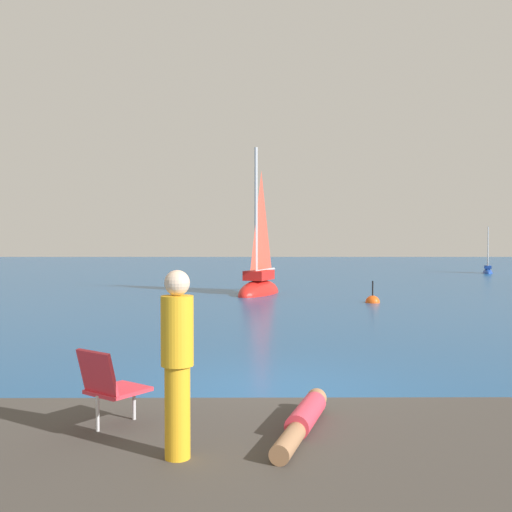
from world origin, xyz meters
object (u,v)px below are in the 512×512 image
object	(u,v)px
marker_buoy	(374,303)
sailboat_near	(261,286)
sailboat_far	(490,270)
beach_chair	(111,383)
person_sunbather	(305,419)
person_standing	(179,358)

from	to	relation	value
marker_buoy	sailboat_near	bearing A→B (deg)	140.18
sailboat_near	sailboat_far	world-z (taller)	sailboat_near
beach_chair	sailboat_near	bearing A→B (deg)	32.15
person_sunbather	beach_chair	size ratio (longest dim) A/B	2.15
sailboat_near	person_standing	size ratio (longest dim) A/B	4.44
sailboat_near	person_standing	world-z (taller)	sailboat_near
sailboat_near	person_sunbather	xyz separation A→B (m)	(0.33, -20.48, 0.24)
sailboat_far	person_sunbather	distance (m)	41.31
person_standing	marker_buoy	distance (m)	18.36
person_standing	sailboat_near	bearing A→B (deg)	12.56
sailboat_near	person_standing	bearing A→B (deg)	19.47
person_standing	marker_buoy	world-z (taller)	person_standing
person_sunbather	beach_chair	bearing A→B (deg)	-75.86
sailboat_far	beach_chair	bearing A→B (deg)	-8.10
sailboat_far	marker_buoy	world-z (taller)	sailboat_far
sailboat_near	sailboat_far	xyz separation A→B (m)	(17.19, 17.24, -0.18)
sailboat_near	marker_buoy	world-z (taller)	sailboat_near
sailboat_far	marker_buoy	xyz separation A→B (m)	(-12.80, -20.90, -0.20)
person_sunbather	marker_buoy	bearing A→B (deg)	-176.73
sailboat_near	marker_buoy	distance (m)	5.73
sailboat_near	person_sunbather	bearing A→B (deg)	22.59
sailboat_near	beach_chair	size ratio (longest dim) A/B	9.01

